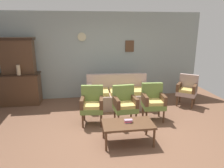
{
  "coord_description": "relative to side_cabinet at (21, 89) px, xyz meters",
  "views": [
    {
      "loc": [
        -0.6,
        -4.0,
        2.23
      ],
      "look_at": [
        0.11,
        1.02,
        0.85
      ],
      "focal_mm": 33.38,
      "sensor_mm": 36.0,
      "label": 1
    }
  ],
  "objects": [
    {
      "name": "wingback_chair_by_fireplace",
      "position": [
        4.84,
        -0.79,
        0.03
      ],
      "size": [
        0.71,
        0.71,
        0.9
      ],
      "color": "tan",
      "rests_on": "ground"
    },
    {
      "name": "armchair_near_couch_end",
      "position": [
        2.04,
        -1.62,
        0.03
      ],
      "size": [
        0.57,
        0.54,
        0.9
      ],
      "color": "olive",
      "rests_on": "ground"
    },
    {
      "name": "armchair_by_doorway",
      "position": [
        3.53,
        -1.6,
        0.03
      ],
      "size": [
        0.55,
        0.52,
        0.9
      ],
      "color": "olive",
      "rests_on": "ground"
    },
    {
      "name": "floor_vase_by_wall",
      "position": [
        5.3,
        -0.1,
        -0.17
      ],
      "size": [
        0.21,
        0.21,
        0.59
      ],
      "primitive_type": "cylinder",
      "color": "#825451",
      "rests_on": "ground"
    },
    {
      "name": "side_cabinet",
      "position": [
        0.0,
        0.0,
        0.0
      ],
      "size": [
        1.16,
        0.55,
        0.93
      ],
      "color": "brown",
      "rests_on": "ground"
    },
    {
      "name": "armchair_near_cabinet",
      "position": [
        2.8,
        -1.69,
        0.03
      ],
      "size": [
        0.55,
        0.53,
        0.9
      ],
      "color": "olive",
      "rests_on": "ground"
    },
    {
      "name": "wall_back_with_decor",
      "position": [
        2.45,
        0.38,
        0.89
      ],
      "size": [
        6.4,
        0.09,
        2.7
      ],
      "color": "#939E99",
      "rests_on": "ground"
    },
    {
      "name": "coffee_table",
      "position": [
        2.69,
        -2.6,
        -0.09
      ],
      "size": [
        1.0,
        0.56,
        0.42
      ],
      "color": "brown",
      "rests_on": "ground"
    },
    {
      "name": "floral_couch",
      "position": [
        2.82,
        -0.59,
        -0.14
      ],
      "size": [
        1.81,
        0.87,
        0.9
      ],
      "color": "tan",
      "rests_on": "ground"
    },
    {
      "name": "ground_plane",
      "position": [
        2.45,
        -2.25,
        -0.47
      ],
      "size": [
        7.68,
        7.68,
        0.0
      ],
      "primitive_type": "plane",
      "color": "brown"
    },
    {
      "name": "book_stack_on_table",
      "position": [
        2.69,
        -2.58,
        -0.01
      ],
      "size": [
        0.16,
        0.1,
        0.06
      ],
      "color": "#A098A2",
      "rests_on": "coffee_table"
    },
    {
      "name": "vase_on_cabinet",
      "position": [
        0.05,
        -0.19,
        0.61
      ],
      "size": [
        0.11,
        0.11,
        0.29
      ],
      "primitive_type": "cylinder",
      "color": "#CEB188",
      "rests_on": "side_cabinet"
    },
    {
      "name": "cabinet_upper_hutch",
      "position": [
        0.0,
        0.08,
        0.98
      ],
      "size": [
        0.99,
        0.38,
        1.03
      ],
      "color": "brown",
      "rests_on": "side_cabinet"
    }
  ]
}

